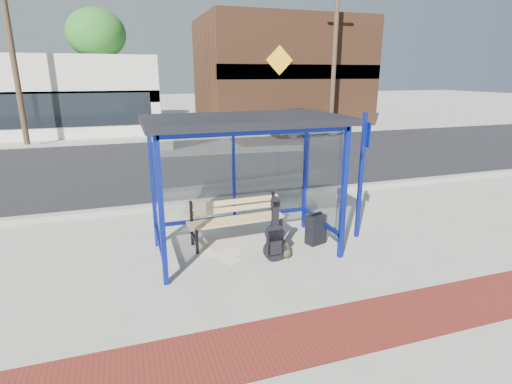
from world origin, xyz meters
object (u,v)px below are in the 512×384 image
object	(u,v)px
parked_car	(308,123)
backpack	(284,250)
guitar_bag	(275,239)
bench	(236,217)
suitcase	(316,229)
fire_hydrant	(343,123)

from	to	relation	value
parked_car	backpack	bearing A→B (deg)	146.28
guitar_bag	parked_car	size ratio (longest dim) A/B	0.26
backpack	bench	bearing A→B (deg)	101.54
suitcase	fire_hydrant	xyz separation A→B (m)	(8.46, 13.58, 0.16)
suitcase	parked_car	bearing A→B (deg)	48.61
backpack	suitcase	bearing A→B (deg)	4.44
backpack	fire_hydrant	distance (m)	16.75
suitcase	parked_car	xyz separation A→B (m)	(5.77, 12.54, 0.39)
bench	guitar_bag	bearing A→B (deg)	-70.29
bench	fire_hydrant	xyz separation A→B (m)	(9.86, 13.01, -0.04)
guitar_bag	fire_hydrant	size ratio (longest dim) A/B	1.30
suitcase	backpack	distance (m)	0.90
backpack	fire_hydrant	world-z (taller)	fire_hydrant
backpack	parked_car	distance (m)	14.50
guitar_bag	suitcase	size ratio (longest dim) A/B	1.73
parked_car	fire_hydrant	world-z (taller)	parked_car
suitcase	fire_hydrant	distance (m)	16.00
suitcase	parked_car	size ratio (longest dim) A/B	0.15
guitar_bag	suitcase	bearing A→B (deg)	23.51
guitar_bag	parked_car	bearing A→B (deg)	62.72
guitar_bag	parked_car	world-z (taller)	parked_car
bench	parked_car	distance (m)	13.95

